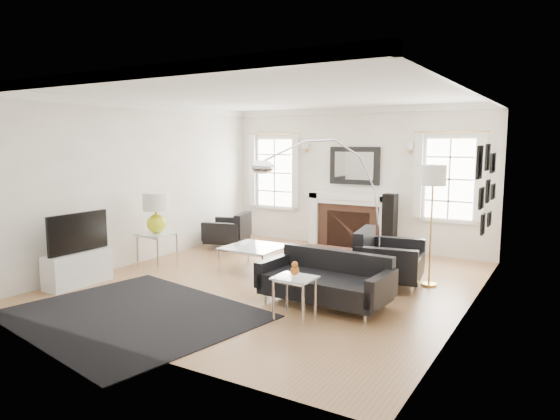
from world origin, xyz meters
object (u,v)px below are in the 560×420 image
Objects in this scene: fireplace at (350,222)px; gourd_lamp at (156,210)px; armchair_left at (230,232)px; sofa at (326,282)px; coffee_table at (255,248)px; arc_floor_lamp at (322,206)px; armchair_right at (386,260)px.

fireplace is 2.48× the size of gourd_lamp.
fireplace is at bearing 28.95° from armchair_left.
sofa reaches higher than coffee_table.
arc_floor_lamp is at bearing 5.37° from gourd_lamp.
armchair_left is at bearing 149.93° from arc_floor_lamp.
fireplace is 3.01m from arc_floor_lamp.
armchair_right is 1.24× the size of coffee_table.
gourd_lamp is (-2.20, -3.11, 0.45)m from fireplace.
coffee_table is 1.70m from arc_floor_lamp.
fireplace is 0.97× the size of sofa.
gourd_lamp is (-3.69, -0.94, 0.61)m from armchair_right.
gourd_lamp is 2.98m from arc_floor_lamp.
gourd_lamp reaches higher than armchair_left.
gourd_lamp is at bearing -92.53° from armchair_left.
fireplace is 1.85× the size of coffee_table.
sofa is 3.39m from gourd_lamp.
sofa is (1.11, -3.41, -0.24)m from fireplace.
coffee_table is at bearing -105.31° from fireplace.
armchair_right reaches higher than coffee_table.
armchair_left is 3.74m from armchair_right.
fireplace is at bearing 108.00° from sofa.
gourd_lamp is at bearing -174.63° from arc_floor_lamp.
gourd_lamp is at bearing -165.63° from armchair_right.
fireplace is 3.84m from gourd_lamp.
fireplace is 0.76× the size of arc_floor_lamp.
coffee_table is (1.45, -1.26, 0.05)m from armchair_left.
armchair_right is 1.66× the size of gourd_lamp.
fireplace reaches higher than sofa.
armchair_left is at bearing 164.54° from armchair_right.
fireplace is at bearing 54.73° from gourd_lamp.
sofa is at bearing -72.00° from fireplace.
sofa is at bearing -107.04° from armchair_right.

